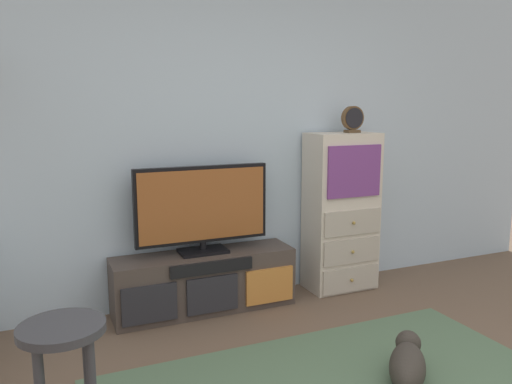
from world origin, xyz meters
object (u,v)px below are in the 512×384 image
at_px(desk_clock, 353,119).
at_px(dog, 407,364).
at_px(media_console, 205,282).
at_px(side_cabinet, 341,212).
at_px(television, 202,207).
at_px(bar_stool_near, 64,368).

distance_m(desk_clock, dog, 2.04).
height_order(media_console, side_cabinet, side_cabinet).
height_order(television, side_cabinet, side_cabinet).
relative_size(media_console, television, 1.36).
bearing_deg(side_cabinet, dog, -108.36).
bearing_deg(television, side_cabinet, -0.65).
bearing_deg(side_cabinet, bar_stool_near, -146.16).
bearing_deg(desk_clock, dog, -111.14).
xyz_separation_m(television, side_cabinet, (1.22, -0.01, -0.14)).
relative_size(desk_clock, bar_stool_near, 0.31).
height_order(television, desk_clock, desk_clock).
height_order(media_console, dog, media_console).
relative_size(desk_clock, dog, 0.47).
relative_size(side_cabinet, dog, 2.86).
distance_m(television, desk_clock, 1.44).
bearing_deg(desk_clock, television, 178.73).
relative_size(media_console, desk_clock, 6.34).
bearing_deg(desk_clock, side_cabinet, 168.60).
distance_m(bar_stool_near, dog, 1.85).
xyz_separation_m(media_console, desk_clock, (1.29, -0.00, 1.22)).
xyz_separation_m(television, dog, (0.74, -1.47, -0.69)).
bearing_deg(media_console, desk_clock, -0.21).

